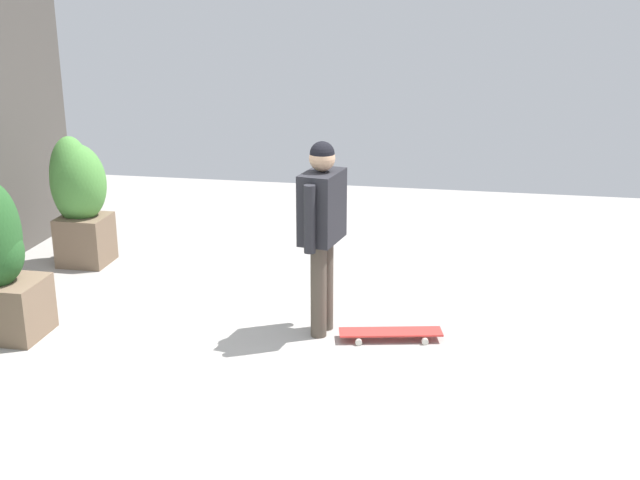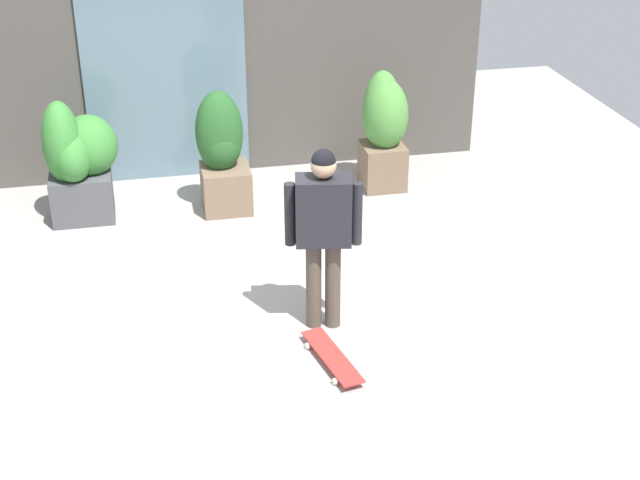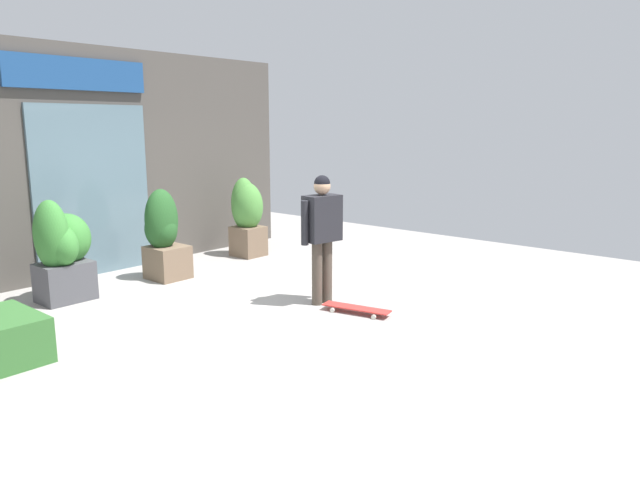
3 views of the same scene
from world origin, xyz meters
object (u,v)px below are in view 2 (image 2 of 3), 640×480
Objects in this scene: planter_box_mid at (222,152)px; planter_box_left at (77,159)px; planter_box_right at (383,125)px; skateboarder at (323,222)px; skateboard at (332,357)px.

planter_box_left is at bearing 178.22° from planter_box_mid.
planter_box_right reaches higher than planter_box_left.
skateboarder is at bearing -77.62° from planter_box_mid.
planter_box_right is at bearing 165.67° from skateboarder.
skateboard is 0.64× the size of planter_box_right.
planter_box_mid is at bearing 177.02° from skateboard.
skateboard is at bearing -57.80° from planter_box_left.
skateboard is 3.76m from planter_box_left.
planter_box_left is 3.30m from planter_box_right.
skateboarder is at bearing 162.79° from skateboard.
skateboard is at bearing -111.62° from planter_box_right.
planter_box_left is (-2.03, 2.57, -0.31)m from skateboarder.
skateboarder reaches higher than planter_box_mid.
skateboarder is 1.23× the size of planter_box_left.
planter_box_mid is at bearing -157.20° from skateboarder.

